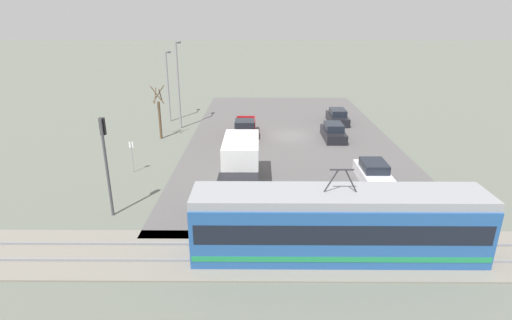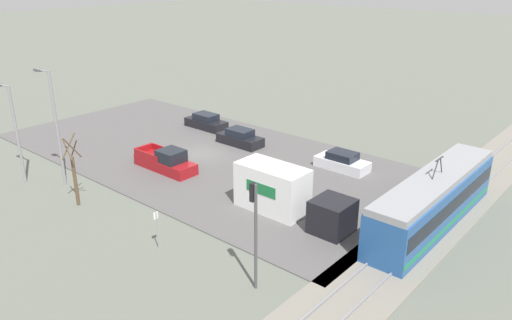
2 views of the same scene
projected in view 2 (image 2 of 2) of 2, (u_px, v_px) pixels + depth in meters
name	position (u px, v px, depth m)	size (l,w,h in m)	color
ground_plane	(201.00, 155.00, 43.70)	(320.00, 320.00, 0.00)	#60665B
road_surface	(201.00, 154.00, 43.69)	(18.81, 38.05, 0.08)	#565454
rail_bed	(425.00, 228.00, 31.35)	(73.95, 4.40, 0.22)	gray
light_rail_tram	(433.00, 201.00, 31.28)	(13.80, 2.70, 4.46)	#235193
box_truck	(286.00, 194.00, 32.57)	(2.40, 8.31, 3.12)	black
pickup_truck	(166.00, 162.00, 40.05)	(1.95, 5.70, 1.84)	maroon
sedan_car_0	(342.00, 162.00, 40.25)	(1.89, 4.34, 1.44)	silver
sedan_car_1	(240.00, 138.00, 45.74)	(1.86, 4.42, 1.50)	black
sedan_car_2	(206.00, 122.00, 50.45)	(1.84, 4.56, 1.49)	black
traffic_light_pole	(255.00, 223.00, 24.32)	(0.28, 0.47, 5.83)	#47474C
street_tree	(74.00, 174.00, 33.72)	(1.20, 0.99, 5.07)	brown
street_lamp_near_crossing	(55.00, 121.00, 36.00)	(0.36, 1.95, 8.69)	gray
street_lamp_mid_block	(14.00, 127.00, 36.75)	(0.36, 1.95, 7.50)	gray
no_parking_sign	(157.00, 227.00, 28.70)	(0.32, 0.08, 2.37)	gray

